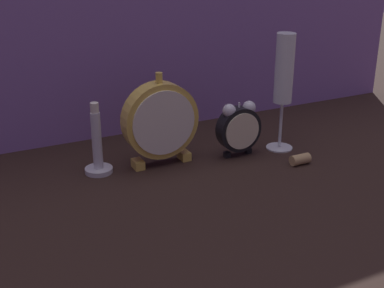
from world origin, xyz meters
name	(u,v)px	position (x,y,z in m)	size (l,w,h in m)	color
ground_plane	(210,181)	(0.00, 0.00, 0.00)	(4.00, 4.00, 0.00)	black
fabric_backdrop_drape	(144,5)	(0.00, 0.33, 0.30)	(1.46, 0.01, 0.59)	#8460A8
alarm_clock_twin_bell	(239,127)	(0.11, 0.09, 0.07)	(0.10, 0.03, 0.12)	black
mantel_clock_silver	(160,121)	(-0.05, 0.12, 0.10)	(0.16, 0.04, 0.20)	gold
champagne_flute	(284,77)	(0.22, 0.08, 0.16)	(0.06, 0.06, 0.26)	silver
brass_candlestick	(97,150)	(-0.18, 0.13, 0.05)	(0.06, 0.06, 0.15)	silver
wine_cork	(300,159)	(0.21, -0.01, 0.01)	(0.02, 0.02, 0.04)	tan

